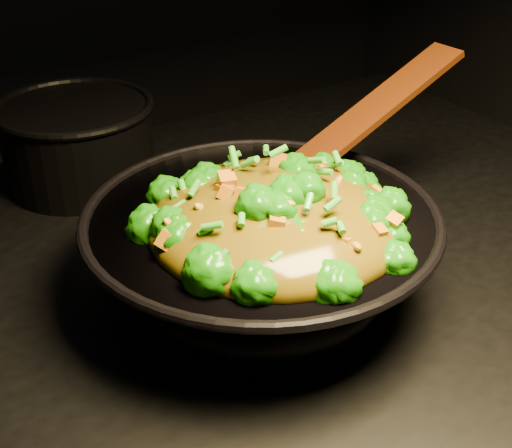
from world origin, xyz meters
TOP-DOWN VIEW (x-y plane):
  - wok at (-0.05, -0.07)m, footprint 0.45×0.45m
  - stir_fry at (-0.05, -0.10)m, footprint 0.34×0.34m
  - spatula at (0.14, -0.02)m, footprint 0.30×0.07m
  - back_pot at (-0.11, 0.32)m, footprint 0.29×0.29m

SIDE VIEW (x-z plane):
  - wok at x=-0.05m, z-range 0.90..1.01m
  - back_pot at x=-0.11m, z-range 0.90..1.03m
  - stir_fry at x=-0.05m, z-range 1.01..1.10m
  - spatula at x=0.14m, z-range 1.00..1.12m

